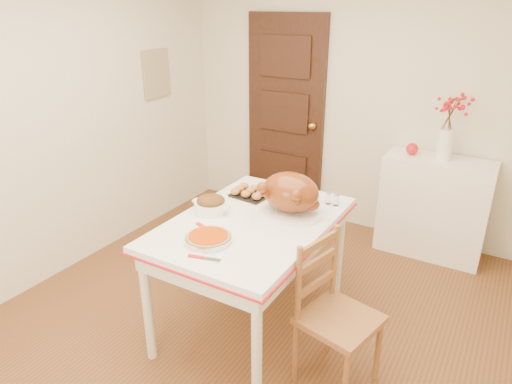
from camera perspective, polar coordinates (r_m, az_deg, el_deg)
The scene contains 18 objects.
floor at distance 3.40m, azimuth -1.55°, elevation -16.50°, with size 3.50×4.00×0.00m, color #4F361C.
wall_back at distance 4.55m, azimuth 11.94°, elevation 10.77°, with size 3.50×0.00×2.50m, color beige.
wall_left at distance 3.97m, azimuth -23.92°, elevation 7.64°, with size 0.00×4.00×2.50m, color beige.
door_back at distance 4.83m, azimuth 3.68°, elevation 9.21°, with size 0.85×0.06×2.06m, color black.
photo_board at distance 4.70m, azimuth -12.32°, elevation 14.21°, with size 0.03×0.35×0.45m, color #C3B87E.
sideboard at distance 4.39m, azimuth 21.20°, elevation -1.76°, with size 0.90×0.40×0.90m, color white.
kitchen_table at distance 3.19m, azimuth -0.46°, elevation -10.23°, with size 0.95×1.39×0.83m, color white, non-canonical shape.
chair_oak at distance 2.79m, azimuth 10.40°, elevation -15.00°, with size 0.41×0.41×0.93m, color brown, non-canonical shape.
berry_vase at distance 4.16m, azimuth 22.76°, elevation 7.35°, with size 0.28×0.28×0.55m, color white, non-canonical shape.
apple at distance 4.25m, azimuth 18.87°, elevation 5.10°, with size 0.11×0.11×0.11m, color red.
turkey_platter at distance 3.02m, azimuth 4.31°, elevation -0.29°, with size 0.45×0.36×0.29m, color brown, non-canonical shape.
pumpkin_pie at distance 2.73m, azimuth -5.97°, elevation -5.65°, with size 0.28×0.28×0.06m, color #B73600.
stuffing_dish at distance 3.09m, azimuth -5.64°, elevation -1.53°, with size 0.28×0.22×0.11m, color #543611, non-canonical shape.
rolls_tray at distance 3.33m, azimuth -0.73°, elevation -0.01°, with size 0.26×0.20×0.07m, color #A46532, non-canonical shape.
pie_server at distance 2.57m, azimuth -6.49°, elevation -8.18°, with size 0.19×0.05×0.01m, color silver, non-canonical shape.
carving_knife at distance 2.86m, azimuth -5.83°, elevation -4.77°, with size 0.26×0.06×0.01m, color silver, non-canonical shape.
drinking_glass at distance 3.36m, azimuth 5.35°, elevation 0.62°, with size 0.07×0.07×0.12m, color white.
shaker_pair at distance 3.23m, azimuth 9.48°, elevation -0.78°, with size 0.10×0.04×0.09m, color white, non-canonical shape.
Camera 1 is at (1.41, -2.23, 2.15)m, focal length 32.11 mm.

